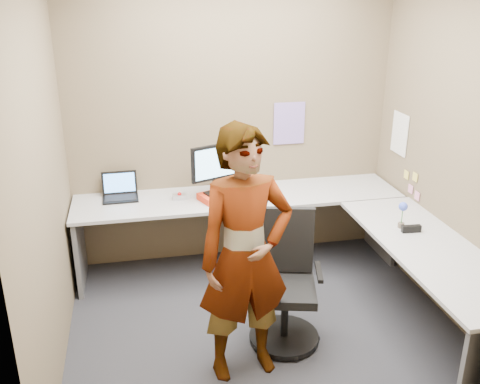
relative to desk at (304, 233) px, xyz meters
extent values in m
plane|color=black|center=(-0.44, -0.39, -0.59)|extent=(3.00, 3.00, 0.00)
plane|color=brown|center=(-0.44, 0.91, 0.76)|extent=(3.00, 0.00, 3.00)
plane|color=brown|center=(1.06, -0.39, 0.76)|extent=(0.00, 2.70, 2.70)
plane|color=brown|center=(-1.94, -0.39, 0.76)|extent=(0.00, 2.70, 2.70)
cube|color=#A8A8A8|center=(-0.44, 0.59, 0.13)|extent=(2.96, 0.65, 0.03)
cube|color=#A8A8A8|center=(0.74, -0.71, 0.13)|extent=(0.65, 1.91, 0.03)
cube|color=#59595B|center=(-1.88, 0.59, -0.24)|extent=(0.04, 0.60, 0.70)
cube|color=#59595B|center=(1.00, 0.59, -0.24)|extent=(0.04, 0.60, 0.70)
cube|color=red|center=(-0.65, 0.53, 0.17)|extent=(0.35, 0.31, 0.06)
cube|color=black|center=(-0.65, 0.53, 0.21)|extent=(0.23, 0.20, 0.01)
cube|color=black|center=(-0.65, 0.55, 0.27)|extent=(0.06, 0.05, 0.12)
cube|color=black|center=(-0.65, 0.55, 0.49)|extent=(0.45, 0.20, 0.31)
cube|color=#8FD2F7|center=(-0.64, 0.54, 0.49)|extent=(0.39, 0.16, 0.26)
cube|color=black|center=(-1.49, 0.71, 0.15)|extent=(0.32, 0.23, 0.02)
cube|color=black|center=(-1.49, 0.83, 0.26)|extent=(0.31, 0.07, 0.20)
cube|color=#4B93F0|center=(-1.49, 0.83, 0.26)|extent=(0.27, 0.05, 0.17)
cube|color=#B7B7BC|center=(-0.97, 0.61, 0.16)|extent=(0.12, 0.08, 0.04)
sphere|color=red|center=(-0.97, 0.60, 0.19)|extent=(0.04, 0.04, 0.04)
cone|color=white|center=(-0.51, 0.47, 0.17)|extent=(0.10, 0.10, 0.06)
cube|color=black|center=(0.72, -0.44, 0.17)|extent=(0.15, 0.05, 0.05)
cylinder|color=brown|center=(0.68, -0.34, 0.16)|extent=(0.05, 0.05, 0.04)
cylinder|color=#338C3F|center=(0.68, -0.34, 0.25)|extent=(0.01, 0.01, 0.14)
sphere|color=#425BE9|center=(0.68, -0.34, 0.32)|extent=(0.07, 0.07, 0.07)
cube|color=#846BB7|center=(0.11, 0.90, 0.71)|extent=(0.30, 0.01, 0.40)
cube|color=white|center=(1.05, 0.51, 0.66)|extent=(0.01, 0.28, 0.38)
cube|color=#F2E059|center=(1.05, 0.16, 0.36)|extent=(0.01, 0.07, 0.07)
cube|color=pink|center=(1.05, 0.21, 0.23)|extent=(0.01, 0.07, 0.07)
cube|color=pink|center=(1.05, 0.09, 0.21)|extent=(0.01, 0.07, 0.07)
cube|color=#F2E059|center=(1.05, 0.31, 0.33)|extent=(0.01, 0.07, 0.07)
cylinder|color=black|center=(-0.33, -0.61, -0.55)|extent=(0.52, 0.52, 0.04)
cylinder|color=black|center=(-0.33, -0.61, -0.34)|extent=(0.06, 0.06, 0.37)
cube|color=black|center=(-0.33, -0.61, -0.15)|extent=(0.52, 0.52, 0.07)
cube|color=black|center=(-0.28, -0.41, 0.16)|extent=(0.41, 0.15, 0.52)
cube|color=black|center=(-0.56, -0.55, 0.01)|extent=(0.11, 0.28, 0.03)
cube|color=black|center=(-0.11, -0.67, 0.01)|extent=(0.11, 0.28, 0.03)
imported|color=#999399|center=(-0.68, -0.84, 0.29)|extent=(0.70, 0.51, 1.75)
camera|label=1|loc=(-1.34, -3.84, 1.92)|focal=40.00mm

